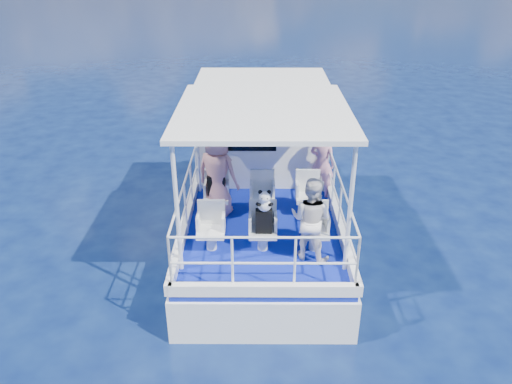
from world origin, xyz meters
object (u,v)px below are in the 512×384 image
passenger_port_fwd (217,173)px  panda (265,201)px  passenger_stbd_aft (311,219)px  backpack_center (264,221)px

passenger_port_fwd → panda: bearing=147.2°
passenger_port_fwd → panda: (0.89, -1.39, 0.13)m
passenger_port_fwd → passenger_stbd_aft: passenger_port_fwd is taller
backpack_center → panda: size_ratio=1.12×
backpack_center → panda: 0.40m
passenger_port_fwd → passenger_stbd_aft: 2.28m
passenger_stbd_aft → passenger_port_fwd: bearing=-16.6°
backpack_center → passenger_stbd_aft: bearing=-13.7°
passenger_stbd_aft → panda: passenger_stbd_aft is taller
passenger_port_fwd → backpack_center: (0.89, -1.37, -0.27)m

